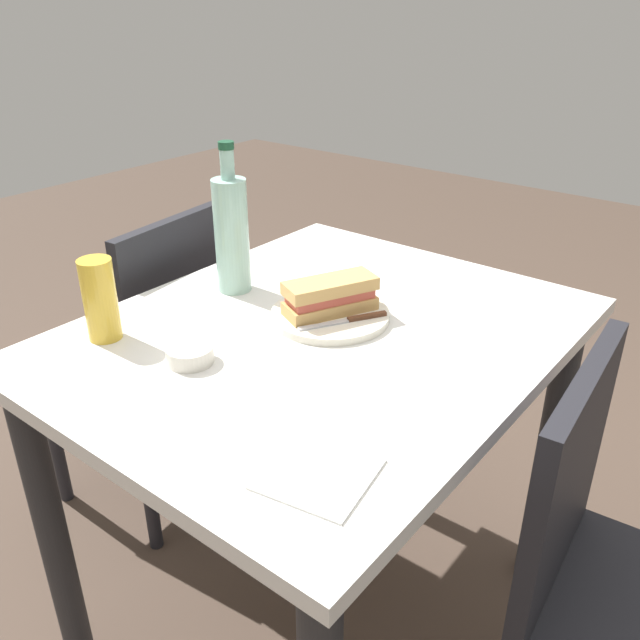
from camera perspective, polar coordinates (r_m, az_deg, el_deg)
The scene contains 11 objects.
ground_plane at distance 1.76m, azimuth -0.00°, elevation -23.77°, with size 8.00×8.00×0.00m, color #47382D.
dining_table at distance 1.33m, azimuth -0.00°, elevation -5.97°, with size 0.99×0.81×0.77m.
chair_far at distance 1.22m, azimuth 23.99°, elevation -20.50°, with size 0.43×0.43×0.88m.
chair_near at distance 1.81m, azimuth -13.87°, elevation -2.24°, with size 0.45×0.45×0.88m.
plate_near at distance 1.30m, azimuth 0.88°, elevation 0.43°, with size 0.23×0.23×0.01m, color silver.
baguette_sandwich_near at distance 1.28m, azimuth 0.89°, elevation 2.09°, with size 0.19×0.14×0.07m.
knife_near at distance 1.26m, azimuth 2.47°, elevation 0.00°, with size 0.16×0.10×0.01m.
water_bottle at distance 1.40m, azimuth -7.63°, elevation 7.46°, with size 0.07×0.07×0.32m.
beer_glass at distance 1.27m, azimuth -18.41°, elevation 1.67°, with size 0.06×0.06×0.16m, color gold.
olive_bowl at distance 1.17m, azimuth -11.13°, elevation -2.92°, with size 0.08×0.08×0.03m, color silver.
paper_napkin at distance 0.91m, azimuth -0.16°, elevation -13.10°, with size 0.14×0.14×0.00m, color white.
Camera 1 is at (0.88, 0.70, 1.36)m, focal length 37.15 mm.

